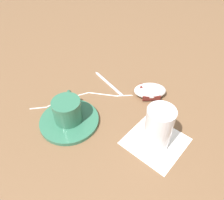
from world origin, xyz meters
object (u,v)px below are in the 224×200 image
(computer_mouse, at_px, (150,91))
(pen, at_px, (108,82))
(coffee_cup, at_px, (67,110))
(drinking_glass, at_px, (158,128))
(saucer, at_px, (69,121))

(computer_mouse, relative_size, pen, 0.89)
(coffee_cup, height_order, drinking_glass, drinking_glass)
(coffee_cup, distance_m, drinking_glass, 0.23)
(pen, bearing_deg, coffee_cup, 72.62)
(drinking_glass, relative_size, pen, 0.92)
(saucer, bearing_deg, coffee_cup, -62.82)
(computer_mouse, bearing_deg, saucer, 40.87)
(coffee_cup, xyz_separation_m, pen, (-0.06, -0.18, -0.04))
(saucer, bearing_deg, drinking_glass, 177.63)
(computer_mouse, height_order, drinking_glass, drinking_glass)
(saucer, relative_size, drinking_glass, 1.37)
(computer_mouse, xyz_separation_m, pen, (0.14, -0.02, -0.01))
(computer_mouse, distance_m, pen, 0.14)
(pen, bearing_deg, drinking_glass, 131.97)
(coffee_cup, xyz_separation_m, drinking_glass, (-0.23, 0.01, 0.02))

